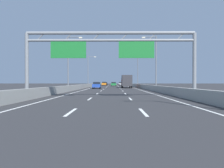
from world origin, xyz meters
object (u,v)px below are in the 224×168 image
Objects in this scene: streetlamp_left_mid at (69,60)px; streetlamp_right_mid at (155,60)px; orange_car at (104,84)px; streetlamp_left_far at (89,69)px; white_car at (120,83)px; black_car at (105,84)px; silver_car at (121,84)px; green_car at (114,84)px; streetlamp_right_far at (137,69)px; box_truck at (127,81)px; blue_car at (97,85)px; sign_gantry at (109,47)px.

streetlamp_right_mid is at bearing 0.00° from streetlamp_left_mid.
streetlamp_left_far is at bearing -98.63° from orange_car.
streetlamp_left_mid is at bearing -97.64° from white_car.
black_car is 0.96× the size of silver_car.
green_car reaches higher than white_car.
streetlamp_right_far is 13.31m from box_truck.
orange_car is 29.12m from white_car.
green_car is 13.74m from orange_car.
streetlamp_left_mid is 2.05× the size of green_car.
streetlamp_left_mid is at bearing -93.82° from orange_car.
streetlamp_right_mid is 56.67m from orange_car.
white_car is (11.20, 52.50, -4.65)m from streetlamp_left_far.
orange_car reaches higher than blue_car.
streetlamp_right_far is (0.00, 31.00, 0.00)m from streetlamp_right_mid.
orange_car is (-11.24, 55.36, -4.59)m from streetlamp_right_mid.
streetlamp_right_mid is at bearing -78.27° from box_truck.
streetlamp_left_far is at bearing -110.71° from silver_car.
streetlamp_right_mid reaches higher than black_car.
black_car is at bearing 107.19° from streetlamp_right_far.
silver_car is (7.25, -6.66, 0.02)m from black_car.
streetlamp_right_far reaches higher than box_truck.
black_car is (-11.11, 35.93, -4.65)m from streetlamp_right_far.
streetlamp_right_far is 2.07× the size of silver_car.
green_car is 18.37m from silver_car.
green_car is at bearing -100.62° from silver_car.
orange_car reaches higher than silver_car.
box_truck reaches higher than blue_car.
streetlamp_right_far is 14.13m from green_car.
sign_gantry is 2.01× the size of box_truck.
sign_gantry reaches higher than silver_car.
streetlamp_left_mid is 14.93m from streetlamp_right_mid.
sign_gantry reaches higher than orange_car.
black_car is 9.85m from silver_car.
streetlamp_right_far is 2.17× the size of black_car.
streetlamp_left_mid reaches higher than green_car.
box_truck is at bearing -90.16° from white_car.
blue_car is at bearing -95.77° from white_car.
green_car is 41.44m from white_car.
green_car reaches higher than black_car.
orange_car is 0.51× the size of box_truck.
streetlamp_left_mid is 67.19m from black_car.
streetlamp_left_far is at bearing 180.00° from streetlamp_right_far.
streetlamp_left_far is (-14.93, 31.00, 0.00)m from streetlamp_right_mid.
orange_car is at bearing 114.76° from streetlamp_right_far.
green_car is (0.39, 60.42, -4.06)m from sign_gantry.
streetlamp_left_mid reaches higher than black_car.
streetlamp_left_mid is 13.16m from blue_car.
streetlamp_left_mid is at bearing 111.81° from sign_gantry.
box_truck is (7.21, -48.12, 0.98)m from black_car.
black_car is (3.82, 66.92, -4.65)m from streetlamp_left_mid.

